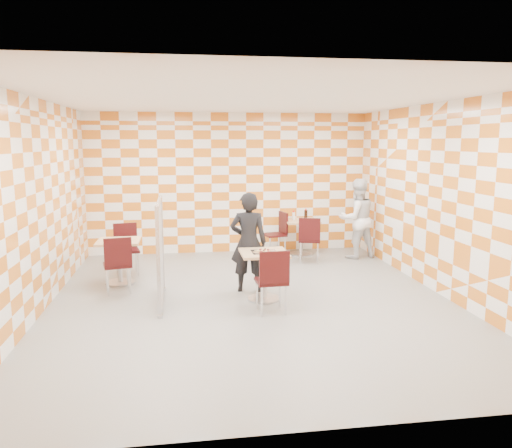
{
  "coord_description": "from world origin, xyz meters",
  "views": [
    {
      "loc": [
        -1.0,
        -7.22,
        2.39
      ],
      "look_at": [
        0.1,
        0.2,
        1.15
      ],
      "focal_mm": 35.0,
      "sensor_mm": 36.0,
      "label": 1
    }
  ],
  "objects": [
    {
      "name": "man_white",
      "position": [
        2.55,
        2.53,
        0.82
      ],
      "size": [
        0.89,
        0.75,
        1.65
      ],
      "primitive_type": "imported",
      "rotation": [
        0.0,
        0.0,
        3.31
      ],
      "color": "white",
      "rests_on": "ground"
    },
    {
      "name": "chair_second_side",
      "position": [
        0.99,
        2.97,
        0.54
      ],
      "size": [
        0.51,
        0.5,
        0.92
      ],
      "color": "black",
      "rests_on": "ground"
    },
    {
      "name": "room_shell",
      "position": [
        0.0,
        0.54,
        1.5
      ],
      "size": [
        7.0,
        7.0,
        7.0
      ],
      "color": "gray",
      "rests_on": "ground"
    },
    {
      "name": "chair_empty_far",
      "position": [
        -2.03,
        1.9,
        0.54
      ],
      "size": [
        0.5,
        0.51,
        0.92
      ],
      "color": "black",
      "rests_on": "ground"
    },
    {
      "name": "man_dark",
      "position": [
        0.03,
        0.53,
        0.8
      ],
      "size": [
        0.64,
        0.47,
        1.61
      ],
      "primitive_type": "imported",
      "rotation": [
        0.0,
        0.0,
        2.98
      ],
      "color": "black",
      "rests_on": "ground"
    },
    {
      "name": "empty_table",
      "position": [
        -2.09,
        1.27,
        0.51
      ],
      "size": [
        0.7,
        0.7,
        0.75
      ],
      "color": "tan",
      "rests_on": "ground"
    },
    {
      "name": "sport_bottle",
      "position": [
        1.33,
        3.02,
        0.84
      ],
      "size": [
        0.06,
        0.06,
        0.2
      ],
      "color": "white",
      "rests_on": "second_table"
    },
    {
      "name": "chair_main_front",
      "position": [
        0.21,
        -0.63,
        0.54
      ],
      "size": [
        0.44,
        0.45,
        0.92
      ],
      "color": "black",
      "rests_on": "ground"
    },
    {
      "name": "chair_empty_near",
      "position": [
        -2.03,
        0.66,
        0.54
      ],
      "size": [
        0.5,
        0.51,
        0.92
      ],
      "color": "black",
      "rests_on": "ground"
    },
    {
      "name": "main_table",
      "position": [
        0.2,
        0.03,
        0.51
      ],
      "size": [
        0.7,
        0.7,
        0.75
      ],
      "color": "tan",
      "rests_on": "ground"
    },
    {
      "name": "partition",
      "position": [
        -1.34,
        0.09,
        0.79
      ],
      "size": [
        0.08,
        1.38,
        1.55
      ],
      "color": "white",
      "rests_on": "ground"
    },
    {
      "name": "soda_bottle",
      "position": [
        1.6,
        3.03,
        0.85
      ],
      "size": [
        0.07,
        0.07,
        0.23
      ],
      "color": "black",
      "rests_on": "second_table"
    },
    {
      "name": "chair_second_front",
      "position": [
        1.46,
        2.19,
        0.54
      ],
      "size": [
        0.52,
        0.53,
        0.92
      ],
      "color": "black",
      "rests_on": "ground"
    },
    {
      "name": "second_table",
      "position": [
        1.48,
        2.96,
        0.51
      ],
      "size": [
        0.7,
        0.7,
        0.75
      ],
      "color": "tan",
      "rests_on": "ground"
    },
    {
      "name": "pizza_on_foil",
      "position": [
        0.2,
        0.01,
        0.77
      ],
      "size": [
        0.4,
        0.4,
        0.04
      ],
      "color": "silver",
      "rests_on": "main_table"
    }
  ]
}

